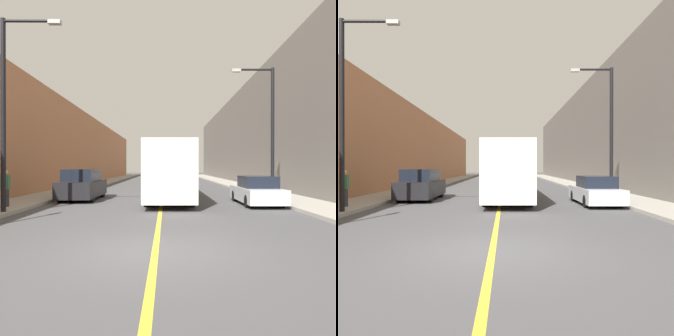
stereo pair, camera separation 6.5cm
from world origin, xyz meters
The scene contains 12 objects.
ground_plane centered at (0.00, 0.00, 0.00)m, with size 200.00×200.00×0.00m, color #474749.
sidewalk_left centered at (-7.36, 30.00, 0.08)m, with size 2.68×72.00×0.15m, color #9E998E.
sidewalk_right centered at (7.36, 30.00, 0.08)m, with size 2.68×72.00×0.15m, color #9E998E.
building_row_left centered at (-10.70, 30.00, 4.01)m, with size 4.00×72.00×8.01m, color #B2724C.
building_row_right centered at (10.70, 30.00, 5.43)m, with size 4.00×72.00×10.85m, color #66605B.
road_center_line centered at (0.00, 30.00, 0.00)m, with size 0.16×72.00×0.01m, color gold.
bus centered at (0.41, 11.63, 1.73)m, with size 2.46×10.48×3.22m.
parked_suv_left centered at (-4.71, 11.84, 0.85)m, with size 1.95×4.88×1.82m.
car_right_near centered at (4.97, 9.42, 0.67)m, with size 1.84×4.76×1.49m.
street_lamp_left centered at (-6.12, 5.62, 4.56)m, with size 2.43×0.24×7.78m.
street_lamp_right centered at (6.11, 11.00, 4.38)m, with size 2.43×0.24×7.43m.
pedestrian centered at (-7.05, 7.29, 1.02)m, with size 0.37×0.23×1.66m.
Camera 1 is at (0.26, -7.60, 1.98)m, focal length 35.00 mm.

